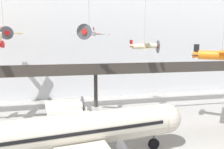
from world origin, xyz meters
name	(u,v)px	position (x,y,z in m)	size (l,w,h in m)	color
hangar_back_wall	(90,32)	(0.00, 33.68, 14.53)	(140.00, 3.00, 29.05)	silver
mezzanine_walkway	(96,72)	(0.00, 23.65, 6.98)	(110.00, 3.20, 8.59)	#38332D
airliner_silver_main	(68,132)	(-5.46, 5.07, 3.55)	(26.57, 30.45, 10.22)	beige
suspended_plane_orange_highwing	(222,55)	(15.83, 10.63, 10.57)	(7.84, 8.01, 13.69)	orange
suspended_plane_cream_biplane	(145,46)	(8.54, 21.58, 11.67)	(5.54, 6.78, 12.28)	beige
suspended_plane_yellow_lowwing	(4,32)	(-16.15, 26.92, 14.13)	(6.19, 5.42, 9.96)	yellow
suspended_plane_silver_racer	(89,33)	(-1.87, 17.29, 13.68)	(6.07, 5.30, 10.04)	silver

